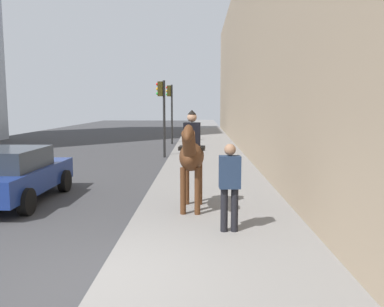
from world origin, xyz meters
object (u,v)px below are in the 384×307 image
at_px(car_near_lane, 10,174).
at_px(pedestrian_greeting, 230,182).
at_px(traffic_light_far_curb, 170,104).
at_px(traffic_light_near_curb, 162,106).
at_px(mounted_horse_near, 192,155).

bearing_deg(car_near_lane, pedestrian_greeting, -115.25).
xyz_separation_m(pedestrian_greeting, traffic_light_far_curb, (18.49, 2.49, 1.48)).
bearing_deg(traffic_light_near_curb, car_near_lane, 161.05).
height_order(mounted_horse_near, traffic_light_far_curb, traffic_light_far_curb).
relative_size(mounted_horse_near, traffic_light_near_curb, 0.62).
xyz_separation_m(pedestrian_greeting, traffic_light_near_curb, (11.76, 2.39, 1.40)).
height_order(mounted_horse_near, car_near_lane, mounted_horse_near).
height_order(car_near_lane, traffic_light_far_curb, traffic_light_far_curb).
relative_size(pedestrian_greeting, traffic_light_near_curb, 0.46).
bearing_deg(traffic_light_near_curb, pedestrian_greeting, -168.52).
bearing_deg(pedestrian_greeting, traffic_light_near_curb, 8.74).
bearing_deg(traffic_light_far_curb, traffic_light_near_curb, -179.15).
xyz_separation_m(mounted_horse_near, pedestrian_greeting, (-1.56, -0.76, -0.32)).
distance_m(pedestrian_greeting, car_near_lane, 6.13).
xyz_separation_m(traffic_light_near_curb, traffic_light_far_curb, (6.73, 0.10, 0.08)).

